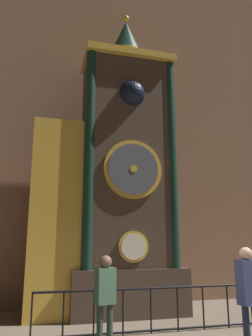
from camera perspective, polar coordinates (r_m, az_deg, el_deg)
name	(u,v)px	position (r m, az deg, el deg)	size (l,w,h in m)	color
cathedral_back_wall	(105,101)	(11.47, -3.69, 11.51)	(24.00, 0.32, 13.08)	#846047
clock_tower	(113,180)	(9.17, -2.36, -2.10)	(4.09, 1.81, 8.88)	#423328
railing_fence	(151,307)	(7.43, 4.35, -23.03)	(4.84, 0.05, 0.91)	black
visitor_near	(105,292)	(6.27, -3.65, -20.69)	(0.38, 0.29, 1.60)	#213427
visitor_far	(249,290)	(6.10, 20.57, -19.34)	(0.36, 0.25, 1.76)	#1B213A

